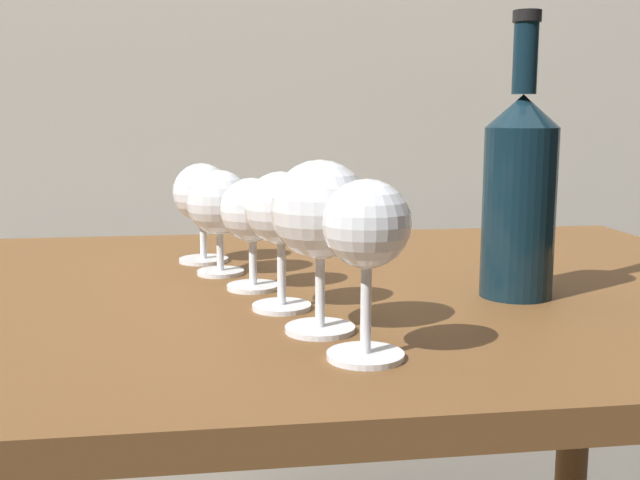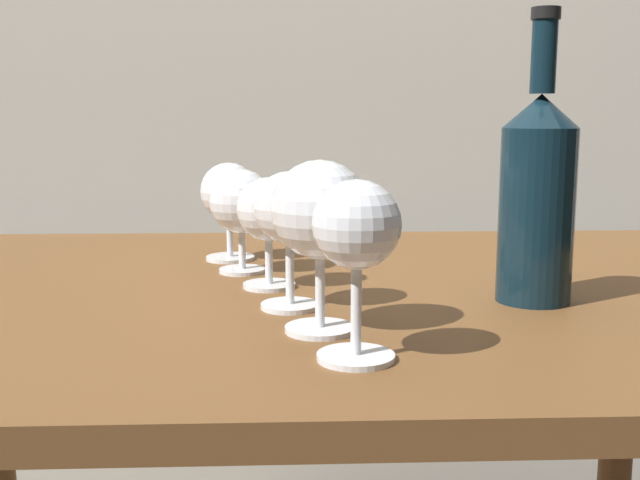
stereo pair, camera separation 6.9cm
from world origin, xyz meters
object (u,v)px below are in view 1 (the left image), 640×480
wine_glass_pinot (320,213)px  wine_glass_amber (219,205)px  wine_glass_chardonnay (367,229)px  wine_glass_rose (202,195)px  wine_glass_cabernet (281,212)px  wine_bottle (519,191)px  wine_glass_white (252,214)px

wine_glass_pinot → wine_glass_amber: bearing=108.2°
wine_glass_pinot → wine_glass_chardonnay: bearing=-72.4°
wine_glass_chardonnay → wine_glass_rose: bearing=107.4°
wine_glass_cabernet → wine_glass_amber: 0.19m
wine_glass_pinot → wine_bottle: (0.23, 0.11, 0.01)m
wine_glass_amber → wine_glass_chardonnay: bearing=-72.0°
wine_glass_rose → wine_glass_pinot: bearing=-72.7°
wine_glass_pinot → wine_glass_rose: size_ratio=1.19×
wine_glass_cabernet → wine_glass_white: bearing=104.3°
wine_glass_cabernet → wine_glass_rose: (-0.08, 0.27, -0.01)m
wine_glass_chardonnay → wine_glass_amber: 0.37m
wine_glass_chardonnay → wine_glass_rose: 0.46m
wine_glass_rose → wine_glass_white: bearing=-71.2°
wine_glass_pinot → wine_bottle: 0.26m
wine_glass_cabernet → wine_glass_rose: bearing=107.2°
wine_glass_pinot → wine_glass_amber: size_ratio=1.21×
wine_glass_white → wine_glass_rose: wine_glass_rose is taller
wine_glass_white → wine_glass_cabernet: bearing=-75.7°
wine_glass_pinot → wine_glass_amber: wine_glass_pinot is taller
wine_glass_rose → wine_bottle: (0.34, -0.25, 0.03)m
wine_glass_amber → wine_glass_rose: bearing=104.5°
wine_glass_rose → wine_bottle: bearing=-35.7°
wine_glass_cabernet → wine_glass_pinot: bearing=-72.3°
wine_glass_cabernet → wine_glass_amber: size_ratio=1.08×
wine_glass_pinot → wine_bottle: size_ratio=0.52×
wine_glass_white → wine_glass_rose: bearing=108.8°
wine_glass_amber → wine_bottle: 0.36m
wine_glass_pinot → wine_glass_white: 0.19m
wine_glass_cabernet → wine_glass_rose: 0.28m
wine_glass_amber → wine_glass_cabernet: bearing=-71.6°
wine_bottle → wine_glass_rose: bearing=144.3°
wine_glass_chardonnay → wine_glass_pinot: wine_glass_pinot is taller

